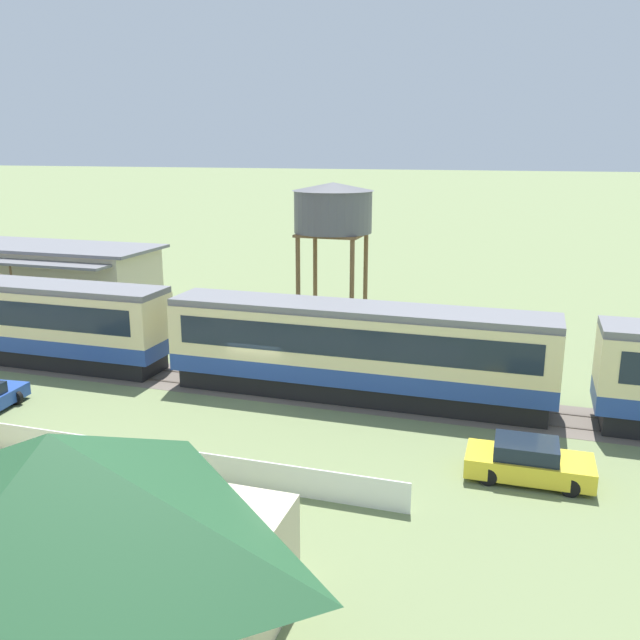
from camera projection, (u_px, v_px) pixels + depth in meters
name	position (u px, v px, depth m)	size (l,w,h in m)	color
ground_plane	(262.00, 391.00, 31.37)	(600.00, 600.00, 0.00)	#707F51
passenger_train	(177.00, 331.00, 32.62)	(72.93, 2.89, 4.27)	#234293
railway_track	(126.00, 372.00, 34.07)	(142.92, 3.60, 0.04)	#665B51
station_building	(56.00, 279.00, 45.77)	(14.34, 7.17, 4.58)	beige
water_tower	(333.00, 210.00, 41.52)	(5.03, 5.03, 8.89)	brown
cottage_dark_green_roof	(60.00, 547.00, 14.31)	(8.83, 7.99, 5.40)	beige
parked_car_yellow	(528.00, 462.00, 22.95)	(4.23, 1.91, 1.38)	yellow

